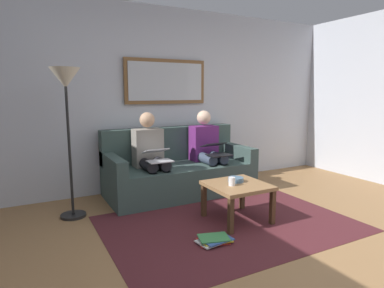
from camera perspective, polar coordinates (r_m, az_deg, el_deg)
ground_plane at (r=3.06m, az=15.97°, el=-19.60°), size 6.00×5.20×0.10m
wall_rear at (r=4.89m, az=-4.97°, el=7.85°), size 6.00×0.12×2.60m
area_rug at (r=3.63m, az=6.45°, el=-13.62°), size 2.60×1.80×0.01m
couch at (r=4.58m, az=-2.44°, el=-4.68°), size 2.00×0.90×0.90m
framed_mirror at (r=4.81m, az=-4.57°, el=10.81°), size 1.24×0.05×0.64m
coffee_table at (r=3.63m, az=7.93°, el=-7.81°), size 0.62×0.62×0.41m
cup at (r=3.52m, az=6.98°, el=-6.51°), size 0.07×0.07×0.09m
bowl at (r=3.68m, az=7.66°, el=-6.17°), size 0.17×0.17×0.05m
person_left at (r=4.66m, az=2.66°, el=-0.73°), size 0.38×0.58×1.14m
laptop_black at (r=4.46m, az=4.20°, el=-0.90°), size 0.30×0.38×0.16m
person_right at (r=4.30m, az=-7.25°, el=-1.63°), size 0.38×0.58×1.14m
laptop_silver at (r=4.07m, az=-6.06°, el=-1.96°), size 0.30×0.35×0.15m
magazine_stack at (r=3.20m, az=3.91°, el=-16.33°), size 0.34×0.27×0.05m
standing_lamp at (r=3.79m, az=-21.12°, el=8.02°), size 0.32×0.32×1.66m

